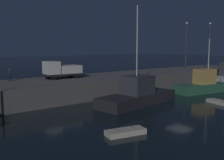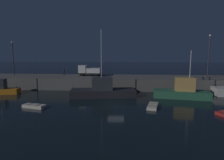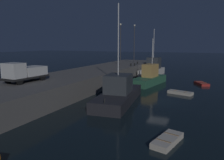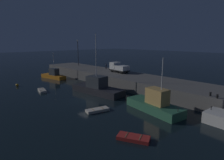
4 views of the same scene
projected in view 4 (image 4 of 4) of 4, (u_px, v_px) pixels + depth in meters
name	position (u px, v px, depth m)	size (l,w,h in m)	color
ground_plane	(87.00, 101.00, 32.89)	(320.00, 320.00, 0.00)	black
pier_quay	(137.00, 82.00, 41.69)	(67.62, 9.13, 2.45)	#5B5956
fishing_trawler_red	(97.00, 87.00, 37.37)	(11.58, 5.00, 11.55)	#232328
fishing_boat_blue	(54.00, 75.00, 52.15)	(8.23, 3.77, 7.10)	orange
fishing_trawler_green	(155.00, 104.00, 27.66)	(9.38, 4.43, 7.98)	#2D6647
dinghy_orange_near	(97.00, 110.00, 27.85)	(2.05, 3.59, 0.44)	beige
rowboat_white_mid	(133.00, 138.00, 19.87)	(3.66, 2.78, 0.43)	#B22823
dinghy_red_small	(42.00, 91.00, 38.70)	(3.36, 1.87, 0.47)	beige
mooring_buoy_near	(17.00, 85.00, 43.02)	(0.62, 0.62, 0.62)	orange
lamp_post_west	(78.00, 51.00, 59.53)	(0.44, 0.44, 7.95)	#38383D
utility_truck	(119.00, 67.00, 47.07)	(5.50, 2.56, 2.42)	black
dockworker	(106.00, 66.00, 52.77)	(0.41, 0.30, 1.56)	black
bollard_central	(210.00, 94.00, 27.00)	(0.28, 0.28, 0.55)	black
bollard_east	(217.00, 96.00, 25.96)	(0.28, 0.28, 0.55)	black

